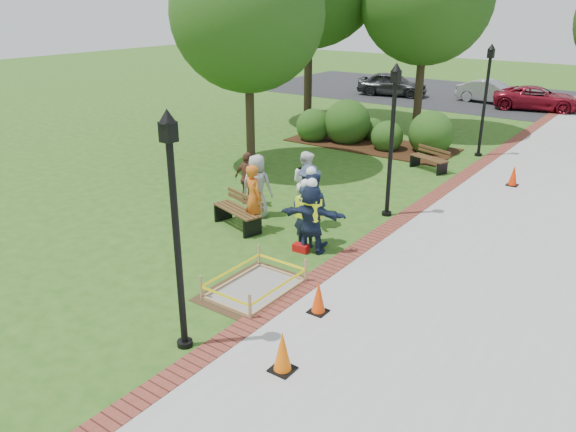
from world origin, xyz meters
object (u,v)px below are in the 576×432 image
Objects in this scene: lamp_near at (175,217)px; hivis_worker_a at (312,216)px; bench_near at (238,218)px; cone_front at (282,352)px; wet_concrete_pad at (255,281)px; hivis_worker_b at (305,213)px; hivis_worker_c at (311,207)px.

hivis_worker_a is at bearing 94.63° from lamp_near.
cone_front is at bearing -42.73° from bench_near.
bench_near is at bearing 136.48° from wet_concrete_pad.
hivis_worker_b is 0.87× the size of hivis_worker_c.
cone_front is (4.71, -4.35, 0.08)m from bench_near.
hivis_worker_a is (-0.12, 2.33, 0.70)m from wet_concrete_pad.
wet_concrete_pad is 2.86m from hivis_worker_c.
bench_near is at bearing 137.27° from cone_front.
hivis_worker_c reaches higher than hivis_worker_a.
bench_near is 2.56m from hivis_worker_a.
hivis_worker_a is at bearing 92.93° from wet_concrete_pad.
hivis_worker_c is (-0.41, 2.73, 0.76)m from wet_concrete_pad.
hivis_worker_c is (-2.53, 4.62, 0.63)m from cone_front.
wet_concrete_pad is 0.54× the size of lamp_near.
bench_near is at bearing -173.05° from hivis_worker_c.
cone_front is at bearing 13.01° from lamp_near.
hivis_worker_c is (-0.67, 5.05, -1.48)m from lamp_near.
wet_concrete_pad is at bearing -87.07° from hivis_worker_a.
hivis_worker_b is (2.16, 0.06, 0.59)m from bench_near.
bench_near is 2.24m from hivis_worker_b.
bench_near reaches higher than wet_concrete_pad.
cone_front is 0.40× the size of hivis_worker_a.
wet_concrete_pad is at bearing -81.39° from hivis_worker_c.
wet_concrete_pad is at bearing 96.34° from lamp_near.
cone_front is (2.12, -1.89, 0.13)m from wet_concrete_pad.
lamp_near reaches higher than hivis_worker_a.
wet_concrete_pad is 2.64m from hivis_worker_b.
bench_near is 2.29× the size of cone_front.
hivis_worker_b is at bearing 120.04° from cone_front.
wet_concrete_pad is at bearing 138.27° from cone_front.
cone_front is 5.30m from hivis_worker_c.
cone_front is 0.18× the size of lamp_near.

